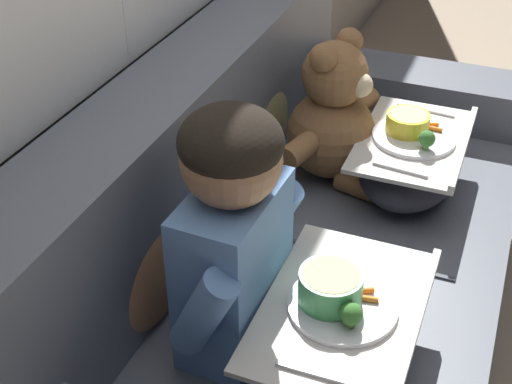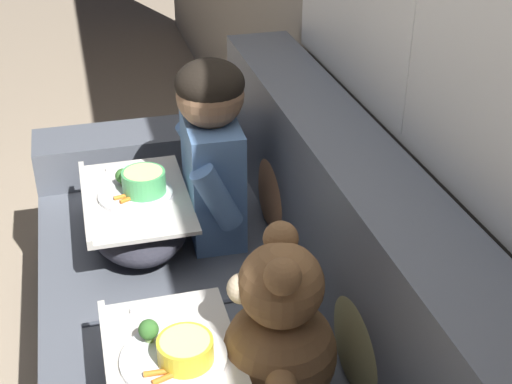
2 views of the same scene
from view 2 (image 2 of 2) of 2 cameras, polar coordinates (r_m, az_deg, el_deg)
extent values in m
cube|color=#565B66|center=(2.08, -2.95, -13.70)|extent=(1.85, 0.93, 0.44)
cube|color=#565B66|center=(1.89, 7.27, -2.05)|extent=(1.85, 0.22, 0.43)
cube|color=#565B66|center=(2.58, -6.97, 3.58)|extent=(0.22, 0.93, 0.15)
cube|color=#3D424C|center=(1.93, -3.71, -8.97)|extent=(0.01, 0.67, 0.01)
ellipsoid|color=#B2754C|center=(2.18, 2.09, 1.28)|extent=(0.35, 0.17, 0.36)
ellipsoid|color=#898456|center=(1.64, 9.28, -10.31)|extent=(0.34, 0.17, 0.36)
cube|color=#5B84BC|center=(2.13, -3.46, 1.08)|extent=(0.28, 0.16, 0.37)
sphere|color=#936B4C|center=(2.01, -3.70, 7.77)|extent=(0.19, 0.19, 0.19)
ellipsoid|color=black|center=(2.00, -3.73, 8.67)|extent=(0.20, 0.20, 0.14)
cylinder|color=#5B84BC|center=(2.25, -4.54, 3.58)|extent=(0.08, 0.15, 0.21)
cylinder|color=#5B84BC|center=(1.98, -3.15, -0.44)|extent=(0.08, 0.15, 0.21)
sphere|color=brown|center=(1.60, 1.90, -12.73)|extent=(0.25, 0.25, 0.25)
sphere|color=brown|center=(1.48, 2.01, -7.46)|extent=(0.18, 0.18, 0.18)
sphere|color=brown|center=(1.49, 1.99, -3.75)|extent=(0.08, 0.08, 0.08)
sphere|color=brown|center=(1.39, 2.14, -6.77)|extent=(0.08, 0.08, 0.08)
sphere|color=beige|center=(1.49, -1.12, -7.73)|extent=(0.07, 0.07, 0.07)
sphere|color=black|center=(1.49, -1.83, -7.59)|extent=(0.02, 0.02, 0.02)
cylinder|color=brown|center=(1.71, 1.77, -8.40)|extent=(0.14, 0.10, 0.07)
cylinder|color=brown|center=(1.71, -2.59, -13.72)|extent=(0.09, 0.13, 0.07)
ellipsoid|color=#2D2D38|center=(2.16, -9.41, -2.30)|extent=(0.45, 0.29, 0.15)
cube|color=beige|center=(2.12, -9.59, -0.47)|extent=(0.47, 0.31, 0.01)
cube|color=beige|center=(2.11, -13.52, -0.64)|extent=(0.47, 0.02, 0.02)
cylinder|color=silver|center=(2.11, -9.61, -0.19)|extent=(0.22, 0.22, 0.01)
cylinder|color=#4CAD60|center=(2.09, -8.96, 0.81)|extent=(0.13, 0.13, 0.07)
cylinder|color=#E5D189|center=(2.08, -9.02, 1.49)|extent=(0.11, 0.11, 0.01)
sphere|color=#38702D|center=(2.14, -10.62, 1.27)|extent=(0.04, 0.04, 0.04)
cylinder|color=#7A9E56|center=(2.15, -10.56, 0.73)|extent=(0.02, 0.02, 0.02)
cylinder|color=orange|center=(2.08, -10.45, -0.32)|extent=(0.02, 0.07, 0.01)
cylinder|color=orange|center=(2.07, -10.12, -0.53)|extent=(0.04, 0.06, 0.01)
cube|color=silver|center=(2.27, -10.12, 2.00)|extent=(0.01, 0.14, 0.01)
cube|color=beige|center=(1.55, -6.57, -13.40)|extent=(0.44, 0.28, 0.01)
cube|color=beige|center=(1.54, -11.68, -13.72)|extent=(0.44, 0.02, 0.02)
cylinder|color=silver|center=(1.54, -6.60, -13.08)|extent=(0.23, 0.23, 0.01)
cylinder|color=yellow|center=(1.51, -5.67, -12.46)|extent=(0.12, 0.12, 0.05)
cylinder|color=#E5D189|center=(1.50, -5.71, -11.85)|extent=(0.10, 0.10, 0.01)
sphere|color=#38702D|center=(1.56, -8.59, -10.82)|extent=(0.04, 0.04, 0.04)
cylinder|color=#7A9E56|center=(1.57, -8.53, -11.46)|extent=(0.02, 0.02, 0.02)
cylinder|color=orange|center=(1.50, -7.74, -14.10)|extent=(0.02, 0.06, 0.01)
cylinder|color=orange|center=(1.49, -7.24, -14.52)|extent=(0.03, 0.06, 0.01)
cube|color=silver|center=(1.67, -7.54, -9.19)|extent=(0.03, 0.14, 0.01)
camera|label=1|loc=(2.85, -18.95, 27.20)|focal=50.00mm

